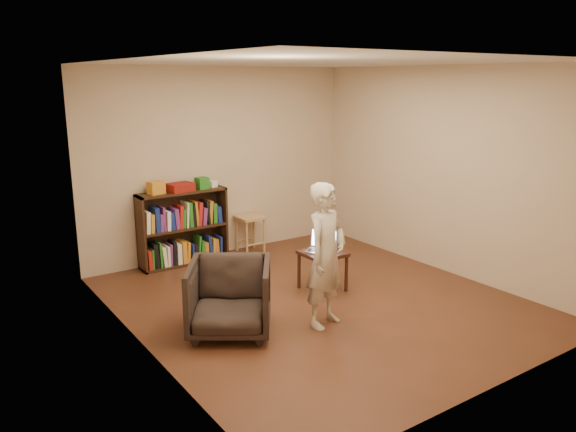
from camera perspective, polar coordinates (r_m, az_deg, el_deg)
floor at (r=6.39m, az=3.01°, el=-8.63°), size 4.50×4.50×0.00m
ceiling at (r=5.91m, az=3.34°, el=15.35°), size 4.50×4.50×0.00m
wall_back at (r=7.89m, az=-6.89°, el=5.43°), size 4.00×0.00×4.00m
wall_left at (r=5.07m, az=-15.03°, el=0.35°), size 0.00×4.50×4.50m
wall_right at (r=7.39m, az=15.58°, el=4.45°), size 0.00×4.50×4.50m
bookshelf at (r=7.65m, az=-10.62°, el=-1.58°), size 1.20×0.30×1.00m
box_yellow at (r=7.36m, az=-13.25°, el=2.81°), size 0.22×0.18×0.16m
red_cloth at (r=7.47m, az=-10.92°, el=2.89°), size 0.36×0.29×0.11m
box_green at (r=7.60m, az=-8.73°, el=3.32°), size 0.16×0.16×0.15m
box_white at (r=7.71m, az=-7.69°, el=3.26°), size 0.12×0.12×0.08m
stool at (r=8.04m, az=-3.86°, el=-0.71°), size 0.37×0.37×0.53m
armchair at (r=5.54m, az=-5.95°, el=-8.25°), size 1.09×1.10×0.73m
side_table at (r=6.60m, az=3.55°, el=-4.30°), size 0.46×0.46×0.47m
laptop at (r=6.59m, az=3.47°, el=-3.06°), size 0.41×0.42×0.25m
person at (r=5.58m, az=3.89°, el=-4.02°), size 0.62×0.51×1.46m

